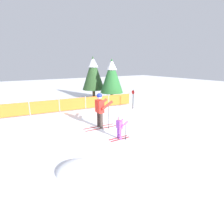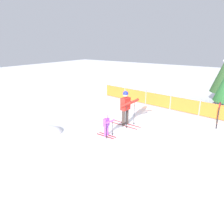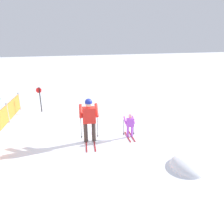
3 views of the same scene
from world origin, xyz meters
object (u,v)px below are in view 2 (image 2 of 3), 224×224
object	(u,v)px
skier_child	(107,124)
trail_marker	(219,112)
skier_adult	(126,105)
safety_fence	(158,100)

from	to	relation	value
skier_child	trail_marker	world-z (taller)	trail_marker
skier_adult	skier_child	size ratio (longest dim) A/B	1.73
skier_child	trail_marker	size ratio (longest dim) A/B	0.75
skier_child	skier_adult	bearing A→B (deg)	92.25
skier_adult	trail_marker	distance (m)	4.35
safety_fence	skier_adult	bearing A→B (deg)	-90.07
skier_adult	trail_marker	xyz separation A→B (m)	(3.79, 2.11, -0.21)
skier_adult	safety_fence	distance (m)	3.83
skier_adult	safety_fence	size ratio (longest dim) A/B	0.20
safety_fence	trail_marker	size ratio (longest dim) A/B	6.67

